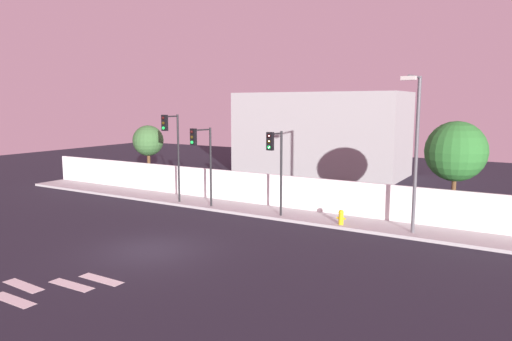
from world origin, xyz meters
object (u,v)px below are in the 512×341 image
(roadside_tree_leftmost, at_px, (148,141))
(roadside_tree_midleft, at_px, (456,151))
(traffic_light_left, at_px, (201,150))
(street_lamp_curbside, at_px, (415,143))
(traffic_light_right, at_px, (275,155))
(traffic_light_center, at_px, (171,140))
(fire_hydrant, at_px, (341,217))

(roadside_tree_leftmost, xyz_separation_m, roadside_tree_midleft, (20.29, -0.00, 0.31))
(traffic_light_left, xyz_separation_m, street_lamp_curbside, (11.26, 0.70, 0.80))
(traffic_light_right, bearing_deg, street_lamp_curbside, 5.07)
(roadside_tree_midleft, bearing_deg, traffic_light_right, -153.60)
(street_lamp_curbside, bearing_deg, traffic_light_left, -176.45)
(roadside_tree_leftmost, bearing_deg, traffic_light_center, -35.00)
(traffic_light_left, height_order, traffic_light_right, traffic_light_left)
(traffic_light_center, height_order, traffic_light_right, traffic_light_center)
(traffic_light_left, distance_m, traffic_light_right, 4.58)
(traffic_light_left, bearing_deg, traffic_light_center, 176.95)
(fire_hydrant, bearing_deg, traffic_light_left, -176.03)
(street_lamp_curbside, xyz_separation_m, fire_hydrant, (-3.28, -0.14, -3.69))
(traffic_light_left, xyz_separation_m, traffic_light_right, (4.57, 0.11, -0.05))
(traffic_light_center, xyz_separation_m, street_lamp_curbside, (13.49, 0.58, 0.33))
(traffic_light_right, height_order, fire_hydrant, traffic_light_right)
(street_lamp_curbside, bearing_deg, traffic_light_center, -177.54)
(traffic_light_left, bearing_deg, street_lamp_curbside, 3.55)
(traffic_light_left, xyz_separation_m, traffic_light_center, (-2.24, 0.12, 0.47))
(traffic_light_right, distance_m, street_lamp_curbside, 6.76)
(traffic_light_center, height_order, roadside_tree_leftmost, traffic_light_center)
(traffic_light_right, bearing_deg, roadside_tree_midleft, 26.40)
(fire_hydrant, distance_m, roadside_tree_midleft, 6.47)
(traffic_light_center, bearing_deg, street_lamp_curbside, 2.46)
(traffic_light_center, bearing_deg, traffic_light_right, -0.12)
(fire_hydrant, height_order, roadside_tree_leftmost, roadside_tree_leftmost)
(fire_hydrant, height_order, roadside_tree_midleft, roadside_tree_midleft)
(traffic_light_center, xyz_separation_m, traffic_light_right, (6.81, -0.01, -0.52))
(traffic_light_center, distance_m, fire_hydrant, 10.76)
(traffic_light_left, distance_m, roadside_tree_midleft, 13.11)
(traffic_light_right, height_order, roadside_tree_midleft, roadside_tree_midleft)
(traffic_light_left, relative_size, traffic_light_center, 0.86)
(street_lamp_curbside, bearing_deg, fire_hydrant, -177.48)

